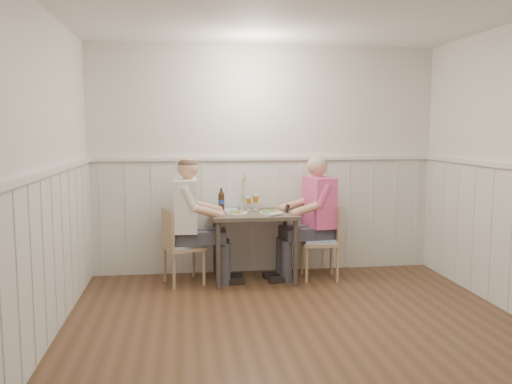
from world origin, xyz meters
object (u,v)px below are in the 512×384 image
Objects in this scene: dining_table at (254,222)px; chair_right at (324,238)px; diner_cream at (190,230)px; chair_left at (179,243)px; beer_bottle at (221,201)px; grass_vase at (242,192)px; man_in_pink at (315,226)px.

chair_right is at bearing -3.08° from dining_table.
chair_right is 1.48m from diner_cream.
beer_bottle is at bearing 29.94° from chair_left.
beer_bottle is at bearing -166.28° from grass_vase.
grass_vase is (-0.88, 0.32, 0.49)m from chair_right.
man_in_pink is 1.09m from beer_bottle.
man_in_pink is 5.56× the size of beer_bottle.
chair_left is 1.85× the size of grass_vase.
man_in_pink is (1.51, 0.08, 0.14)m from chair_left.
man_in_pink reaches higher than chair_right.
man_in_pink and diner_cream have the same top height.
chair_right is at bearing -13.15° from beer_bottle.
grass_vase is (0.60, 0.32, 0.37)m from diner_cream.
diner_cream is (-1.48, -0.00, 0.13)m from chair_right.
chair_left is (-0.81, -0.05, -0.21)m from dining_table.
chair_left is 0.69m from beer_bottle.
dining_table is 0.66× the size of diner_cream.
diner_cream is at bearing -176.43° from dining_table.
beer_bottle is at bearing 166.85° from chair_right.
man_in_pink reaches higher than dining_table.
grass_vase is at bearing 162.34° from man_in_pink.
diner_cream reaches higher than chair_left.
dining_table is 1.12× the size of chair_left.
man_in_pink is (0.70, 0.02, -0.07)m from dining_table.
beer_bottle is (-1.03, 0.20, 0.28)m from man_in_pink.
beer_bottle reaches higher than chair_right.
diner_cream reaches higher than chair_right.
diner_cream is 0.52m from beer_bottle.
chair_left reaches higher than dining_table.
grass_vase is (-0.10, 0.28, 0.30)m from dining_table.
man_in_pink is at bearing -10.69° from beer_bottle.
chair_right is 1.22m from beer_bottle.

